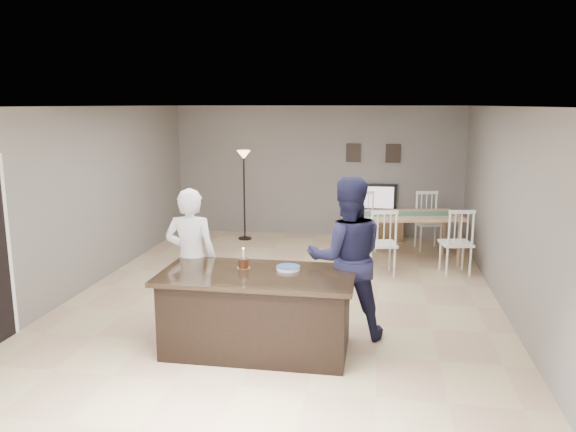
% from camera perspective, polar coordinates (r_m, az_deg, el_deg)
% --- Properties ---
extents(floor, '(8.00, 8.00, 0.00)m').
position_cam_1_polar(floor, '(8.19, -0.34, -8.17)').
color(floor, tan).
rests_on(floor, ground).
extents(room_shell, '(8.00, 8.00, 8.00)m').
position_cam_1_polar(room_shell, '(7.79, -0.35, 3.54)').
color(room_shell, slate).
rests_on(room_shell, floor).
extents(kitchen_island, '(2.15, 1.10, 0.90)m').
position_cam_1_polar(kitchen_island, '(6.38, -3.12, -9.63)').
color(kitchen_island, black).
rests_on(kitchen_island, floor).
extents(tv_console, '(1.20, 0.40, 0.60)m').
position_cam_1_polar(tv_console, '(11.64, 8.66, -0.88)').
color(tv_console, brown).
rests_on(tv_console, floor).
extents(television, '(0.91, 0.12, 0.53)m').
position_cam_1_polar(television, '(11.60, 8.75, 1.91)').
color(television, black).
rests_on(television, tv_console).
extents(tv_screen_glow, '(0.78, 0.00, 0.78)m').
position_cam_1_polar(tv_screen_glow, '(11.52, 8.75, 1.88)').
color(tv_screen_glow, orange).
rests_on(tv_screen_glow, tv_console).
extents(picture_frames, '(1.10, 0.02, 0.38)m').
position_cam_1_polar(picture_frames, '(11.63, 8.64, 6.34)').
color(picture_frames, black).
rests_on(picture_frames, room_shell).
extents(woman, '(0.65, 0.45, 1.75)m').
position_cam_1_polar(woman, '(7.00, -9.81, -4.25)').
color(woman, silver).
rests_on(woman, floor).
extents(man, '(1.07, 0.91, 1.92)m').
position_cam_1_polar(man, '(6.61, 5.96, -4.28)').
color(man, '#181936').
rests_on(man, floor).
extents(birthday_cake, '(0.16, 0.16, 0.24)m').
position_cam_1_polar(birthday_cake, '(6.41, -4.54, -4.79)').
color(birthday_cake, gold).
rests_on(birthday_cake, kitchen_island).
extents(plate_stack, '(0.27, 0.27, 0.04)m').
position_cam_1_polar(plate_stack, '(6.33, 0.02, -5.31)').
color(plate_stack, white).
rests_on(plate_stack, kitchen_island).
extents(dining_table, '(2.07, 2.32, 1.09)m').
position_cam_1_polar(dining_table, '(10.06, 12.01, -0.62)').
color(dining_table, tan).
rests_on(dining_table, floor).
extents(floor_lamp, '(0.27, 0.27, 1.82)m').
position_cam_1_polar(floor_lamp, '(11.35, -4.50, 4.60)').
color(floor_lamp, black).
rests_on(floor_lamp, floor).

